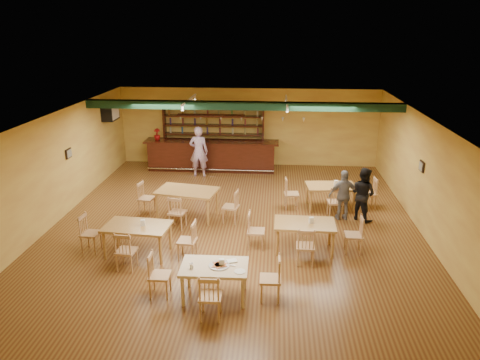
# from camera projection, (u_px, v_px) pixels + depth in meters

# --- Properties ---
(floor) EXTENTS (12.00, 12.00, 0.00)m
(floor) POSITION_uv_depth(u_px,v_px,m) (234.00, 226.00, 12.51)
(floor) COLOR brown
(floor) RESTS_ON ground
(ceiling_beam) EXTENTS (10.00, 0.30, 0.25)m
(ceiling_beam) POSITION_uv_depth(u_px,v_px,m) (242.00, 106.00, 14.22)
(ceiling_beam) COLOR black
(ceiling_beam) RESTS_ON ceiling
(track_rail_left) EXTENTS (0.05, 2.50, 0.05)m
(track_rail_left) POSITION_uv_depth(u_px,v_px,m) (189.00, 100.00, 14.90)
(track_rail_left) COLOR white
(track_rail_left) RESTS_ON ceiling
(track_rail_right) EXTENTS (0.05, 2.50, 0.05)m
(track_rail_right) POSITION_uv_depth(u_px,v_px,m) (287.00, 101.00, 14.66)
(track_rail_right) COLOR white
(track_rail_right) RESTS_ON ceiling
(ac_unit) EXTENTS (0.34, 0.70, 0.48)m
(ac_unit) POSITION_uv_depth(u_px,v_px,m) (110.00, 112.00, 16.07)
(ac_unit) COLOR white
(ac_unit) RESTS_ON wall_left
(picture_left) EXTENTS (0.04, 0.34, 0.28)m
(picture_left) POSITION_uv_depth(u_px,v_px,m) (68.00, 153.00, 13.28)
(picture_left) COLOR black
(picture_left) RESTS_ON wall_left
(picture_right) EXTENTS (0.04, 0.34, 0.28)m
(picture_right) POSITION_uv_depth(u_px,v_px,m) (422.00, 166.00, 12.06)
(picture_right) COLOR black
(picture_right) RESTS_ON wall_right
(bar_counter) EXTENTS (5.06, 0.85, 1.13)m
(bar_counter) POSITION_uv_depth(u_px,v_px,m) (212.00, 155.00, 17.28)
(bar_counter) COLOR black
(bar_counter) RESTS_ON ground
(back_bar_hutch) EXTENTS (3.91, 0.40, 2.28)m
(back_bar_hutch) POSITION_uv_depth(u_px,v_px,m) (214.00, 137.00, 17.69)
(back_bar_hutch) COLOR black
(back_bar_hutch) RESTS_ON ground
(poinsettia) EXTENTS (0.31, 0.31, 0.43)m
(poinsettia) POSITION_uv_depth(u_px,v_px,m) (157.00, 134.00, 17.19)
(poinsettia) COLOR #9A0E0F
(poinsettia) RESTS_ON bar_counter
(dining_table_a) EXTENTS (1.82, 1.29, 0.84)m
(dining_table_a) POSITION_uv_depth(u_px,v_px,m) (188.00, 204.00, 12.98)
(dining_table_a) COLOR #A87D3B
(dining_table_a) RESTS_ON ground
(dining_table_b) EXTENTS (1.52, 1.00, 0.72)m
(dining_table_b) POSITION_uv_depth(u_px,v_px,m) (330.00, 197.00, 13.68)
(dining_table_b) COLOR #A87D3B
(dining_table_b) RESTS_ON ground
(dining_table_c) EXTENTS (1.60, 1.04, 0.76)m
(dining_table_c) POSITION_uv_depth(u_px,v_px,m) (138.00, 240.00, 10.86)
(dining_table_c) COLOR #A87D3B
(dining_table_c) RESTS_ON ground
(dining_table_d) EXTENTS (1.48, 0.90, 0.73)m
(dining_table_d) POSITION_uv_depth(u_px,v_px,m) (304.00, 236.00, 11.07)
(dining_table_d) COLOR #A87D3B
(dining_table_d) RESTS_ON ground
(near_table) EXTENTS (1.35, 0.88, 0.72)m
(near_table) POSITION_uv_depth(u_px,v_px,m) (215.00, 281.00, 9.14)
(near_table) COLOR beige
(near_table) RESTS_ON ground
(pizza_tray) EXTENTS (0.51, 0.51, 0.01)m
(pizza_tray) POSITION_uv_depth(u_px,v_px,m) (219.00, 266.00, 9.01)
(pizza_tray) COLOR silver
(pizza_tray) RESTS_ON near_table
(parmesan_shaker) EXTENTS (0.08, 0.08, 0.11)m
(parmesan_shaker) POSITION_uv_depth(u_px,v_px,m) (192.00, 266.00, 8.90)
(parmesan_shaker) COLOR #EAE5C6
(parmesan_shaker) RESTS_ON near_table
(napkin_stack) EXTENTS (0.24, 0.21, 0.03)m
(napkin_stack) POSITION_uv_depth(u_px,v_px,m) (232.00, 261.00, 9.17)
(napkin_stack) COLOR white
(napkin_stack) RESTS_ON near_table
(pizza_server) EXTENTS (0.33, 0.18, 0.00)m
(pizza_server) POSITION_uv_depth(u_px,v_px,m) (226.00, 264.00, 9.04)
(pizza_server) COLOR silver
(pizza_server) RESTS_ON pizza_tray
(side_plate) EXTENTS (0.22, 0.22, 0.01)m
(side_plate) POSITION_uv_depth(u_px,v_px,m) (240.00, 271.00, 8.80)
(side_plate) COLOR white
(side_plate) RESTS_ON near_table
(patron_bar) EXTENTS (0.68, 0.45, 1.86)m
(patron_bar) POSITION_uv_depth(u_px,v_px,m) (199.00, 152.00, 16.42)
(patron_bar) COLOR #8951B0
(patron_bar) RESTS_ON ground
(patron_right_a) EXTENTS (0.94, 0.94, 1.54)m
(patron_right_a) POSITION_uv_depth(u_px,v_px,m) (363.00, 194.00, 12.73)
(patron_right_a) COLOR black
(patron_right_a) RESTS_ON ground
(patron_right_b) EXTENTS (0.89, 0.45, 1.45)m
(patron_right_b) POSITION_uv_depth(u_px,v_px,m) (344.00, 195.00, 12.75)
(patron_right_b) COLOR gray
(patron_right_b) RESTS_ON ground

